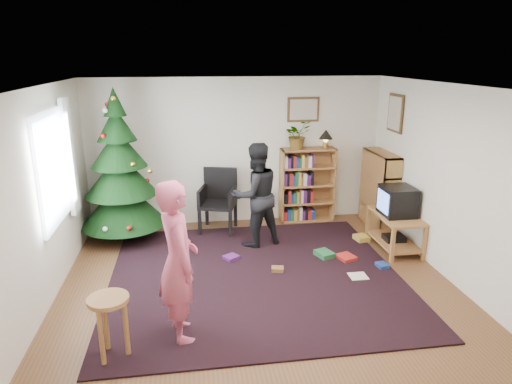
{
  "coord_description": "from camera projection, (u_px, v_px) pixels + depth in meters",
  "views": [
    {
      "loc": [
        -0.81,
        -5.14,
        2.84
      ],
      "look_at": [
        0.05,
        0.56,
        1.1
      ],
      "focal_mm": 32.0,
      "sensor_mm": 36.0,
      "label": 1
    }
  ],
  "objects": [
    {
      "name": "floor",
      "position": [
        259.0,
        287.0,
        5.8
      ],
      "size": [
        5.0,
        5.0,
        0.0
      ],
      "primitive_type": "plane",
      "color": "brown",
      "rests_on": "ground"
    },
    {
      "name": "ceiling",
      "position": [
        259.0,
        87.0,
        5.08
      ],
      "size": [
        5.0,
        5.0,
        0.0
      ],
      "primitive_type": "plane",
      "rotation": [
        3.14,
        0.0,
        0.0
      ],
      "color": "white",
      "rests_on": "wall_back"
    },
    {
      "name": "wall_back",
      "position": [
        237.0,
        152.0,
        7.81
      ],
      "size": [
        5.0,
        0.02,
        2.5
      ],
      "primitive_type": "cube",
      "color": "silver",
      "rests_on": "floor"
    },
    {
      "name": "wall_front",
      "position": [
        317.0,
        300.0,
        3.07
      ],
      "size": [
        5.0,
        0.02,
        2.5
      ],
      "primitive_type": "cube",
      "color": "silver",
      "rests_on": "floor"
    },
    {
      "name": "wall_left",
      "position": [
        38.0,
        203.0,
        5.09
      ],
      "size": [
        0.02,
        5.0,
        2.5
      ],
      "primitive_type": "cube",
      "color": "silver",
      "rests_on": "floor"
    },
    {
      "name": "wall_right",
      "position": [
        453.0,
        185.0,
        5.8
      ],
      "size": [
        0.02,
        5.0,
        2.5
      ],
      "primitive_type": "cube",
      "color": "silver",
      "rests_on": "floor"
    },
    {
      "name": "rug",
      "position": [
        255.0,
        276.0,
        6.08
      ],
      "size": [
        3.8,
        3.6,
        0.02
      ],
      "primitive_type": "cube",
      "color": "black",
      "rests_on": "floor"
    },
    {
      "name": "window_pane",
      "position": [
        53.0,
        169.0,
        5.59
      ],
      "size": [
        0.04,
        1.2,
        1.4
      ],
      "primitive_type": "cube",
      "color": "silver",
      "rests_on": "wall_left"
    },
    {
      "name": "curtain",
      "position": [
        70.0,
        157.0,
        6.26
      ],
      "size": [
        0.06,
        0.35,
        1.6
      ],
      "primitive_type": "cube",
      "color": "white",
      "rests_on": "wall_left"
    },
    {
      "name": "picture_back",
      "position": [
        303.0,
        109.0,
        7.75
      ],
      "size": [
        0.55,
        0.03,
        0.42
      ],
      "color": "#4C3319",
      "rests_on": "wall_back"
    },
    {
      "name": "picture_right",
      "position": [
        396.0,
        113.0,
        7.25
      ],
      "size": [
        0.03,
        0.5,
        0.6
      ],
      "color": "#4C3319",
      "rests_on": "wall_right"
    },
    {
      "name": "christmas_tree",
      "position": [
        121.0,
        179.0,
        7.07
      ],
      "size": [
        1.32,
        1.32,
        2.39
      ],
      "rotation": [
        0.0,
        0.0,
        -0.3
      ],
      "color": "#3F2816",
      "rests_on": "rug"
    },
    {
      "name": "bookshelf_back",
      "position": [
        307.0,
        184.0,
        8.0
      ],
      "size": [
        0.95,
        0.3,
        1.3
      ],
      "color": "olive",
      "rests_on": "floor"
    },
    {
      "name": "bookshelf_right",
      "position": [
        379.0,
        189.0,
        7.68
      ],
      "size": [
        0.3,
        0.95,
        1.3
      ],
      "rotation": [
        0.0,
        0.0,
        1.57
      ],
      "color": "olive",
      "rests_on": "floor"
    },
    {
      "name": "tv_stand",
      "position": [
        395.0,
        228.0,
        6.88
      ],
      "size": [
        0.54,
        0.97,
        0.55
      ],
      "color": "olive",
      "rests_on": "floor"
    },
    {
      "name": "crt_tv",
      "position": [
        397.0,
        201.0,
        6.75
      ],
      "size": [
        0.46,
        0.49,
        0.43
      ],
      "color": "black",
      "rests_on": "tv_stand"
    },
    {
      "name": "armchair",
      "position": [
        217.0,
        197.0,
        7.63
      ],
      "size": [
        0.7,
        0.71,
        1.03
      ],
      "rotation": [
        0.0,
        0.0,
        -0.28
      ],
      "color": "black",
      "rests_on": "rug"
    },
    {
      "name": "stool",
      "position": [
        109.0,
        311.0,
        4.32
      ],
      "size": [
        0.39,
        0.39,
        0.65
      ],
      "color": "olive",
      "rests_on": "floor"
    },
    {
      "name": "person_standing",
      "position": [
        178.0,
        261.0,
        4.58
      ],
      "size": [
        0.54,
        0.7,
        1.7
      ],
      "primitive_type": "imported",
      "rotation": [
        0.0,
        0.0,
        1.8
      ],
      "color": "#BC4B67",
      "rests_on": "rug"
    },
    {
      "name": "person_by_chair",
      "position": [
        256.0,
        195.0,
        6.89
      ],
      "size": [
        0.94,
        0.83,
        1.61
      ],
      "primitive_type": "imported",
      "rotation": [
        0.0,
        0.0,
        3.48
      ],
      "color": "black",
      "rests_on": "rug"
    },
    {
      "name": "potted_plant",
      "position": [
        297.0,
        135.0,
        7.72
      ],
      "size": [
        0.55,
        0.52,
        0.48
      ],
      "primitive_type": "imported",
      "rotation": [
        0.0,
        0.0,
        0.4
      ],
      "color": "gray",
      "rests_on": "bookshelf_back"
    },
    {
      "name": "table_lamp",
      "position": [
        326.0,
        136.0,
        7.8
      ],
      "size": [
        0.24,
        0.24,
        0.32
      ],
      "color": "#A57F33",
      "rests_on": "bookshelf_back"
    },
    {
      "name": "floor_clutter",
      "position": [
        326.0,
        259.0,
        6.51
      ],
      "size": [
        2.31,
        1.38,
        0.08
      ],
      "color": "#A51E19",
      "rests_on": "rug"
    }
  ]
}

